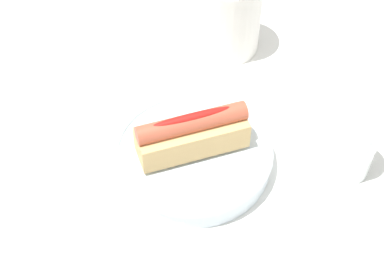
# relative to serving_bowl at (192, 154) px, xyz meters

# --- Properties ---
(ground_plane) EXTENTS (2.40, 2.40, 0.00)m
(ground_plane) POSITION_rel_serving_bowl_xyz_m (0.02, -0.01, -0.02)
(ground_plane) COLOR white
(serving_bowl) EXTENTS (0.23, 0.23, 0.04)m
(serving_bowl) POSITION_rel_serving_bowl_xyz_m (0.00, 0.00, 0.00)
(serving_bowl) COLOR silver
(serving_bowl) RESTS_ON ground_plane
(hotdog_front) EXTENTS (0.16, 0.08, 0.06)m
(hotdog_front) POSITION_rel_serving_bowl_xyz_m (0.00, -0.00, 0.04)
(hotdog_front) COLOR #DBB270
(hotdog_front) RESTS_ON serving_bowl
(water_glass) EXTENTS (0.07, 0.07, 0.09)m
(water_glass) POSITION_rel_serving_bowl_xyz_m (0.21, -0.03, 0.02)
(water_glass) COLOR white
(water_glass) RESTS_ON ground_plane
(paper_towel_roll) EXTENTS (0.11, 0.11, 0.13)m
(paper_towel_roll) POSITION_rel_serving_bowl_xyz_m (0.09, 0.25, 0.05)
(paper_towel_roll) COLOR white
(paper_towel_roll) RESTS_ON ground_plane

